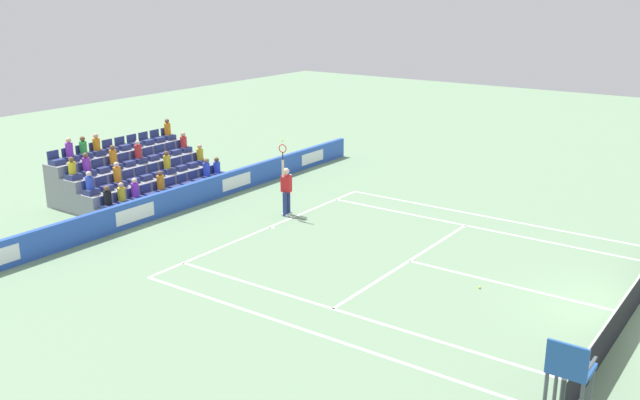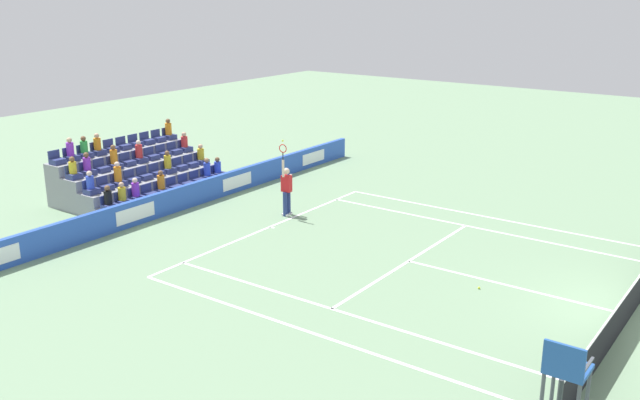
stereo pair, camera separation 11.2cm
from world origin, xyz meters
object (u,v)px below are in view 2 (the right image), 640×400
at_px(tennis_net, 634,298).
at_px(loose_tennis_ball, 479,288).
at_px(umpire_chair, 565,382).
at_px(tennis_player, 287,189).

distance_m(tennis_net, loose_tennis_ball, 3.91).
distance_m(umpire_chair, loose_tennis_ball, 7.46).
height_order(tennis_player, umpire_chair, tennis_player).
relative_size(tennis_net, umpire_chair, 5.12).
bearing_deg(loose_tennis_ball, umpire_chair, 34.02).
relative_size(tennis_net, loose_tennis_ball, 176.03).
bearing_deg(tennis_player, loose_tennis_ball, 75.98).
bearing_deg(umpire_chair, loose_tennis_ball, -145.98).
bearing_deg(loose_tennis_ball, tennis_player, -104.02).
height_order(umpire_chair, loose_tennis_ball, umpire_chair).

